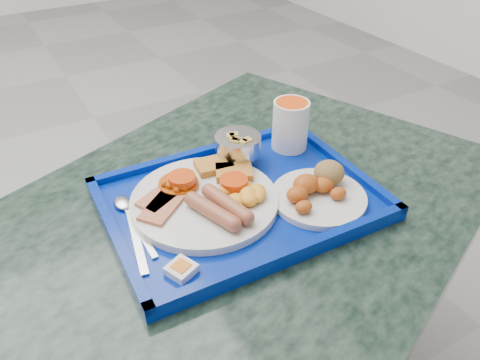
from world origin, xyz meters
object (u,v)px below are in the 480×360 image
object	(u,v)px
bread_plate	(319,190)
juice_cup	(290,124)
fruit_bowl	(238,145)
main_plate	(209,197)
tray	(240,200)
table	(225,285)

from	to	relation	value
bread_plate	juice_cup	size ratio (longest dim) A/B	1.65
fruit_bowl	juice_cup	xyz separation A→B (m)	(0.13, -0.00, 0.01)
main_plate	bread_plate	size ratio (longest dim) A/B	1.54
tray	juice_cup	world-z (taller)	juice_cup
table	tray	bearing A→B (deg)	21.64
main_plate	juice_cup	distance (m)	0.26
table	bread_plate	bearing A→B (deg)	-17.78
tray	bread_plate	bearing A→B (deg)	-30.40
fruit_bowl	table	bearing A→B (deg)	-129.69
fruit_bowl	tray	bearing A→B (deg)	-118.07
main_plate	fruit_bowl	xyz separation A→B (m)	(0.11, 0.09, 0.03)
tray	bread_plate	distance (m)	0.15
main_plate	tray	bearing A→B (deg)	-14.24
tray	fruit_bowl	world-z (taller)	fruit_bowl
fruit_bowl	main_plate	bearing A→B (deg)	-141.55
bread_plate	juice_cup	bearing A→B (deg)	71.78
tray	table	bearing A→B (deg)	-158.36
table	juice_cup	xyz separation A→B (m)	(0.23, 0.12, 0.25)
juice_cup	bread_plate	bearing A→B (deg)	-108.22
tray	fruit_bowl	xyz separation A→B (m)	(0.06, 0.10, 0.05)
fruit_bowl	juice_cup	distance (m)	0.13
juice_cup	fruit_bowl	bearing A→B (deg)	179.15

